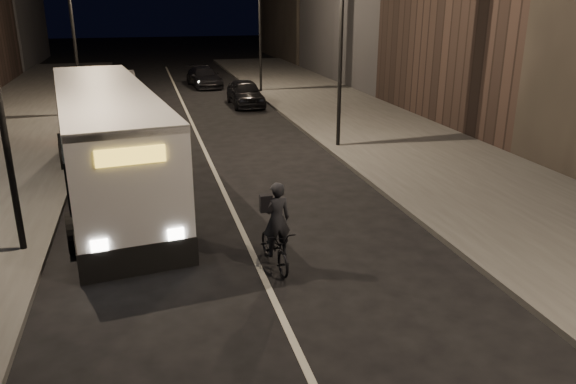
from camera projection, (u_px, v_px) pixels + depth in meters
ground at (276, 304)px, 11.89m from camera, size 180.00×180.00×0.00m
sidewalk_right at (381, 133)px, 26.69m from camera, size 7.00×70.00×0.16m
streetlight_right_mid at (335, 19)px, 22.38m from camera, size 1.20×0.44×8.12m
streetlight_right_far at (256, 11)px, 37.02m from camera, size 1.20×0.44×8.12m
streetlight_left_near at (1, 35)px, 12.53m from camera, size 1.20×0.44×8.12m
streetlight_left_far at (77, 14)px, 29.00m from camera, size 1.20×0.44×8.12m
city_bus at (107, 137)px, 18.13m from camera, size 4.41×13.10×3.47m
cyclist_on_bicycle at (275, 239)px, 13.30m from camera, size 0.84×1.95×2.19m
car_near at (245, 93)px, 33.56m from camera, size 1.83×4.54×1.54m
car_mid at (123, 80)px, 39.13m from camera, size 1.85×4.50×1.45m
car_far at (204, 77)px, 40.89m from camera, size 2.46×5.03×1.41m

